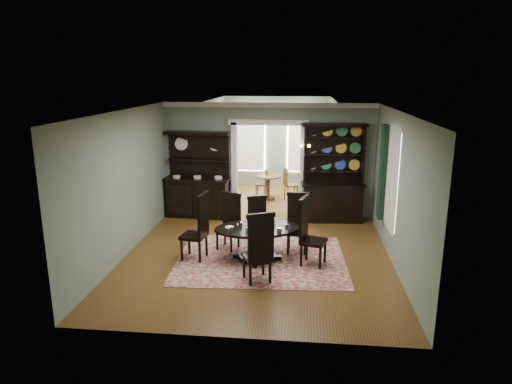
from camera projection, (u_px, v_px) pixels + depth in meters
room at (257, 183)px, 9.12m from camera, size 5.51×6.01×3.01m
parlor at (274, 145)px, 14.42m from camera, size 3.51×3.50×3.01m
doorway_trim at (268, 156)px, 11.96m from camera, size 2.08×0.25×2.57m
right_window at (387, 176)px, 9.70m from camera, size 0.15×1.47×2.12m
wall_sconce at (305, 147)px, 11.65m from camera, size 0.27×0.21×0.21m
rug at (261, 259)px, 9.38m from camera, size 3.55×2.92×0.01m
dining_table at (257, 237)px, 9.29m from camera, size 1.93×1.92×0.68m
centerpiece at (261, 223)px, 9.29m from camera, size 1.36×0.88×0.22m
chair_far_left at (230, 219)px, 9.89m from camera, size 0.57×0.56×1.23m
chair_far_mid at (258, 221)px, 9.89m from camera, size 0.55×0.53×1.16m
chair_far_right at (298, 221)px, 9.71m from camera, size 0.49×0.46×1.28m
chair_end_left at (199, 225)px, 9.21m from camera, size 0.56×0.59×1.40m
chair_end_right at (308, 229)px, 8.98m from camera, size 0.61×0.63×1.38m
chair_near at (259, 246)px, 8.13m from camera, size 0.66×0.64×1.36m
sideboard at (198, 187)px, 12.09m from camera, size 1.76×0.73×2.27m
welsh_dresser at (333, 186)px, 11.70m from camera, size 1.65×0.69×2.52m
parlor_table at (268, 184)px, 13.85m from camera, size 0.79×0.79×0.73m
parlor_chair_left at (263, 183)px, 14.02m from camera, size 0.40×0.39×0.86m
parlor_chair_right at (289, 183)px, 13.62m from camera, size 0.47×0.46×1.00m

